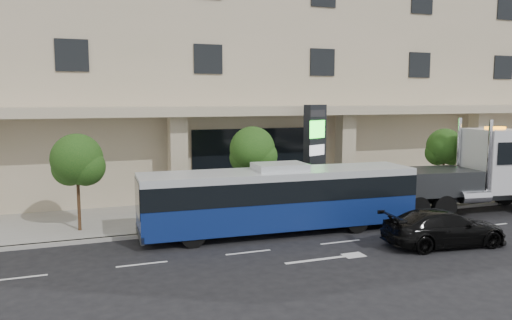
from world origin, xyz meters
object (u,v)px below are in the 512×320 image
(tow_truck, at_px, (477,174))
(signage_pylon, at_px, (315,156))
(black_sedan, at_px, (444,228))
(city_bus, at_px, (279,198))

(tow_truck, distance_m, signage_pylon, 8.37)
(tow_truck, distance_m, black_sedan, 7.24)
(tow_truck, relative_size, black_sedan, 2.14)
(city_bus, bearing_deg, signage_pylon, 47.94)
(city_bus, height_order, black_sedan, city_bus)
(signage_pylon, bearing_deg, tow_truck, -48.28)
(black_sedan, bearing_deg, tow_truck, -47.06)
(black_sedan, relative_size, signage_pylon, 0.93)
(tow_truck, height_order, black_sedan, tow_truck)
(city_bus, relative_size, black_sedan, 2.44)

